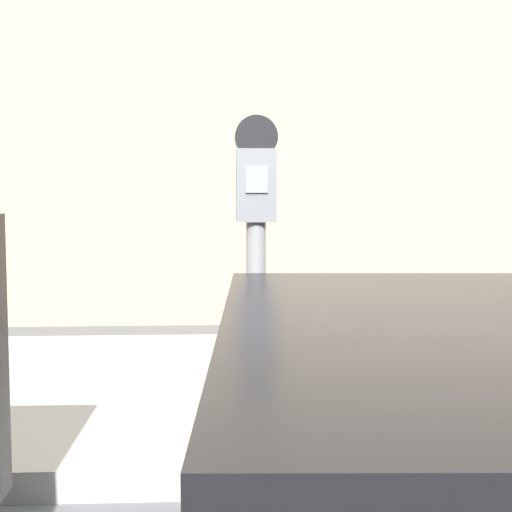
# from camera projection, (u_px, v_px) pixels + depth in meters

# --- Properties ---
(sidewalk) EXTENTS (24.00, 2.80, 0.13)m
(sidewalk) POSITION_uv_depth(u_px,v_px,m) (166.00, 391.00, 4.17)
(sidewalk) COLOR #ADAAA3
(sidewalk) RESTS_ON ground_plane
(parking_meter) EXTENTS (0.17, 0.12, 1.38)m
(parking_meter) POSITION_uv_depth(u_px,v_px,m) (256.00, 243.00, 2.88)
(parking_meter) COLOR gray
(parking_meter) RESTS_ON sidewalk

